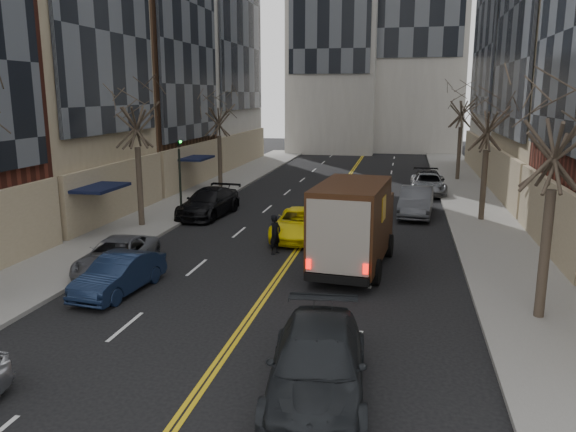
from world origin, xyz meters
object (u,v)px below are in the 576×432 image
Objects in this scene: taxi at (300,224)px; observer_sedan at (317,365)px; ups_truck at (353,225)px; pedestrian at (275,234)px.

observer_sedan is at bearing -78.81° from taxi.
observer_sedan is 1.12× the size of taxi.
ups_truck is 3.83× the size of pedestrian.
ups_truck reaches higher than taxi.
pedestrian is (-3.60, 11.37, 0.07)m from observer_sedan.
taxi is at bearing 129.57° from ups_truck.
ups_truck reaches higher than pedestrian.
pedestrian is (-3.51, 1.41, -0.91)m from ups_truck.
ups_truck is at bearing -87.57° from pedestrian.
pedestrian is at bearing -101.17° from taxi.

